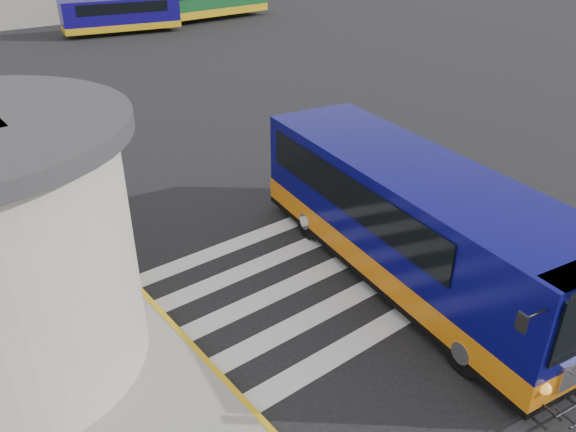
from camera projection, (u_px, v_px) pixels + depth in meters
ground at (305, 256)px, 14.47m from camera, size 140.00×140.00×0.00m
curb_strip at (93, 241)px, 15.00m from camera, size 0.12×34.00×0.16m
crosswalk at (310, 277)px, 13.64m from camera, size 8.00×5.35×0.01m
transit_bus at (413, 226)px, 13.08m from camera, size 4.64×10.42×2.86m
pedestrian_b at (51, 323)px, 10.44m from camera, size 1.13×1.14×1.85m
far_bus_a at (121, 14)px, 40.30m from camera, size 8.46×3.84×2.11m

